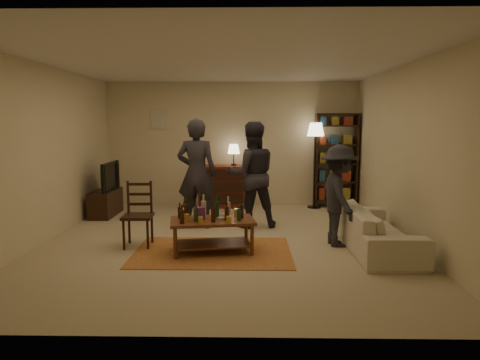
{
  "coord_description": "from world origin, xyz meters",
  "views": [
    {
      "loc": [
        0.36,
        -6.43,
        1.82
      ],
      "look_at": [
        0.23,
        0.1,
        0.94
      ],
      "focal_mm": 32.0,
      "sensor_mm": 36.0,
      "label": 1
    }
  ],
  "objects_px": {
    "dresser": "(223,185)",
    "coffee_table": "(212,224)",
    "person_by_sofa": "(339,196)",
    "dining_chair": "(138,212)",
    "person_left": "(197,173)",
    "sofa": "(376,229)",
    "person_right": "(252,175)",
    "tv_stand": "(106,196)",
    "floor_lamp": "(316,136)",
    "bookshelf": "(336,159)"
  },
  "relations": [
    {
      "from": "dresser",
      "to": "coffee_table",
      "type": "bearing_deg",
      "value": -89.26
    },
    {
      "from": "coffee_table",
      "to": "person_by_sofa",
      "type": "height_order",
      "value": "person_by_sofa"
    },
    {
      "from": "dining_chair",
      "to": "dresser",
      "type": "bearing_deg",
      "value": 67.72
    },
    {
      "from": "dining_chair",
      "to": "person_by_sofa",
      "type": "height_order",
      "value": "person_by_sofa"
    },
    {
      "from": "person_by_sofa",
      "to": "person_left",
      "type": "bearing_deg",
      "value": 58.86
    },
    {
      "from": "sofa",
      "to": "coffee_table",
      "type": "bearing_deg",
      "value": 94.61
    },
    {
      "from": "person_left",
      "to": "person_by_sofa",
      "type": "distance_m",
      "value": 2.49
    },
    {
      "from": "dresser",
      "to": "person_right",
      "type": "distance_m",
      "value": 1.92
    },
    {
      "from": "dining_chair",
      "to": "coffee_table",
      "type": "bearing_deg",
      "value": -18.92
    },
    {
      "from": "sofa",
      "to": "person_by_sofa",
      "type": "height_order",
      "value": "person_by_sofa"
    },
    {
      "from": "tv_stand",
      "to": "sofa",
      "type": "relative_size",
      "value": 0.51
    },
    {
      "from": "coffee_table",
      "to": "person_by_sofa",
      "type": "distance_m",
      "value": 1.92
    },
    {
      "from": "floor_lamp",
      "to": "person_left",
      "type": "xyz_separation_m",
      "value": [
        -2.31,
        -1.76,
        -0.6
      ]
    },
    {
      "from": "dining_chair",
      "to": "dresser",
      "type": "distance_m",
      "value": 3.16
    },
    {
      "from": "sofa",
      "to": "person_left",
      "type": "relative_size",
      "value": 1.1
    },
    {
      "from": "dining_chair",
      "to": "person_right",
      "type": "relative_size",
      "value": 0.53
    },
    {
      "from": "dining_chair",
      "to": "person_left",
      "type": "bearing_deg",
      "value": 55.05
    },
    {
      "from": "bookshelf",
      "to": "floor_lamp",
      "type": "bearing_deg",
      "value": -164.29
    },
    {
      "from": "bookshelf",
      "to": "person_left",
      "type": "height_order",
      "value": "bookshelf"
    },
    {
      "from": "person_left",
      "to": "bookshelf",
      "type": "bearing_deg",
      "value": -138.8
    },
    {
      "from": "bookshelf",
      "to": "person_left",
      "type": "xyz_separation_m",
      "value": [
        -2.78,
        -1.89,
        -0.09
      ]
    },
    {
      "from": "dining_chair",
      "to": "dresser",
      "type": "relative_size",
      "value": 0.72
    },
    {
      "from": "sofa",
      "to": "person_by_sofa",
      "type": "relative_size",
      "value": 1.38
    },
    {
      "from": "floor_lamp",
      "to": "person_right",
      "type": "height_order",
      "value": "person_right"
    },
    {
      "from": "dresser",
      "to": "person_by_sofa",
      "type": "relative_size",
      "value": 0.9
    },
    {
      "from": "person_right",
      "to": "dresser",
      "type": "bearing_deg",
      "value": -81.73
    },
    {
      "from": "dresser",
      "to": "sofa",
      "type": "xyz_separation_m",
      "value": [
        2.39,
        -3.11,
        -0.17
      ]
    },
    {
      "from": "dresser",
      "to": "floor_lamp",
      "type": "distance_m",
      "value": 2.25
    },
    {
      "from": "person_by_sofa",
      "to": "sofa",
      "type": "bearing_deg",
      "value": -117.3
    },
    {
      "from": "floor_lamp",
      "to": "person_left",
      "type": "relative_size",
      "value": 0.96
    },
    {
      "from": "bookshelf",
      "to": "dresser",
      "type": "bearing_deg",
      "value": -178.43
    },
    {
      "from": "coffee_table",
      "to": "person_right",
      "type": "xyz_separation_m",
      "value": [
        0.57,
        1.53,
        0.5
      ]
    },
    {
      "from": "sofa",
      "to": "person_by_sofa",
      "type": "xyz_separation_m",
      "value": [
        -0.5,
        0.2,
        0.45
      ]
    },
    {
      "from": "floor_lamp",
      "to": "person_left",
      "type": "distance_m",
      "value": 2.97
    },
    {
      "from": "tv_stand",
      "to": "floor_lamp",
      "type": "relative_size",
      "value": 0.58
    },
    {
      "from": "dresser",
      "to": "person_left",
      "type": "bearing_deg",
      "value": -100.53
    },
    {
      "from": "person_right",
      "to": "person_by_sofa",
      "type": "distance_m",
      "value": 1.72
    },
    {
      "from": "coffee_table",
      "to": "tv_stand",
      "type": "bearing_deg",
      "value": 133.85
    },
    {
      "from": "dresser",
      "to": "bookshelf",
      "type": "height_order",
      "value": "bookshelf"
    },
    {
      "from": "dining_chair",
      "to": "person_right",
      "type": "bearing_deg",
      "value": 33.09
    },
    {
      "from": "tv_stand",
      "to": "person_right",
      "type": "bearing_deg",
      "value": -16.63
    },
    {
      "from": "coffee_table",
      "to": "dining_chair",
      "type": "relative_size",
      "value": 1.27
    },
    {
      "from": "person_left",
      "to": "person_by_sofa",
      "type": "bearing_deg",
      "value": 160.98
    },
    {
      "from": "person_left",
      "to": "person_by_sofa",
      "type": "relative_size",
      "value": 1.26
    },
    {
      "from": "bookshelf",
      "to": "person_by_sofa",
      "type": "relative_size",
      "value": 1.34
    },
    {
      "from": "floor_lamp",
      "to": "coffee_table",
      "type": "bearing_deg",
      "value": -120.82
    },
    {
      "from": "person_left",
      "to": "dining_chair",
      "type": "bearing_deg",
      "value": 64.48
    },
    {
      "from": "tv_stand",
      "to": "person_by_sofa",
      "type": "relative_size",
      "value": 0.7
    },
    {
      "from": "coffee_table",
      "to": "person_by_sofa",
      "type": "relative_size",
      "value": 0.83
    },
    {
      "from": "coffee_table",
      "to": "sofa",
      "type": "relative_size",
      "value": 0.6
    }
  ]
}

